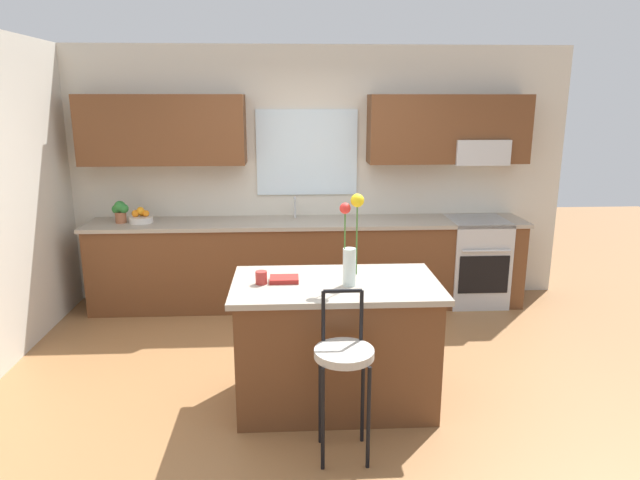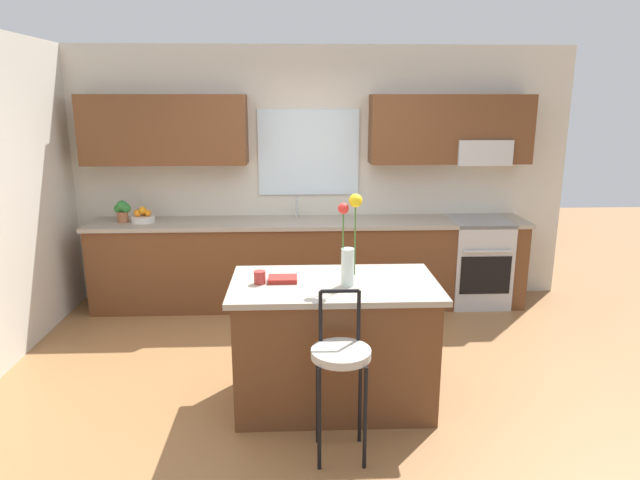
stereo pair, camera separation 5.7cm
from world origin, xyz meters
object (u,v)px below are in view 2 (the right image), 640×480
at_px(mug_ceramic, 260,277).
at_px(potted_plant_small, 122,210).
at_px(oven_range, 477,262).
at_px(fruit_bowl_oranges, 143,217).
at_px(flower_vase, 349,245).
at_px(bar_stool_near, 341,361).
at_px(kitchen_island, 334,343).
at_px(cookbook, 283,279).

relative_size(mug_ceramic, potted_plant_small, 0.40).
bearing_deg(oven_range, mug_ceramic, -137.25).
height_order(oven_range, mug_ceramic, mug_ceramic).
distance_m(oven_range, fruit_bowl_oranges, 3.55).
xyz_separation_m(oven_range, flower_vase, (-1.58, -2.08, 0.74)).
xyz_separation_m(bar_stool_near, mug_ceramic, (-0.51, 0.62, 0.33)).
bearing_deg(potted_plant_small, bar_stool_near, -52.42).
relative_size(oven_range, mug_ceramic, 10.22).
bearing_deg(bar_stool_near, mug_ceramic, 129.90).
height_order(flower_vase, mug_ceramic, flower_vase).
distance_m(kitchen_island, cookbook, 0.59).
height_order(oven_range, potted_plant_small, potted_plant_small).
bearing_deg(mug_ceramic, bar_stool_near, -50.10).
bearing_deg(oven_range, cookbook, -135.76).
bearing_deg(cookbook, potted_plant_small, 130.18).
relative_size(kitchen_island, cookbook, 7.21).
bearing_deg(fruit_bowl_oranges, flower_vase, -47.49).
xyz_separation_m(cookbook, fruit_bowl_oranges, (-1.49, 2.00, 0.04)).
height_order(cookbook, fruit_bowl_oranges, fruit_bowl_oranges).
xyz_separation_m(oven_range, cookbook, (-2.03, -1.98, 0.48)).
bearing_deg(mug_ceramic, cookbook, 15.79).
relative_size(kitchen_island, mug_ceramic, 16.02).
bearing_deg(oven_range, kitchen_island, -129.78).
bearing_deg(bar_stool_near, kitchen_island, 90.00).
relative_size(flower_vase, cookbook, 3.16).
distance_m(fruit_bowl_oranges, potted_plant_small, 0.22).
xyz_separation_m(flower_vase, mug_ceramic, (-0.61, 0.06, -0.24)).
xyz_separation_m(kitchen_island, fruit_bowl_oranges, (-1.85, 2.03, 0.51)).
xyz_separation_m(fruit_bowl_oranges, potted_plant_small, (-0.20, -0.00, 0.07)).
bearing_deg(flower_vase, mug_ceramic, 173.94).
relative_size(flower_vase, mug_ceramic, 7.03).
bearing_deg(cookbook, oven_range, 44.24).
xyz_separation_m(kitchen_island, flower_vase, (0.09, -0.08, 0.74)).
relative_size(flower_vase, fruit_bowl_oranges, 2.64).
xyz_separation_m(mug_ceramic, potted_plant_small, (-1.53, 2.04, 0.08)).
distance_m(bar_stool_near, potted_plant_small, 3.38).
bearing_deg(kitchen_island, flower_vase, -40.52).
bearing_deg(mug_ceramic, fruit_bowl_oranges, 123.01).
xyz_separation_m(oven_range, kitchen_island, (-1.67, -2.01, 0.00)).
distance_m(oven_range, potted_plant_small, 3.76).
xyz_separation_m(mug_ceramic, fruit_bowl_oranges, (-1.33, 2.05, 0.01)).
relative_size(bar_stool_near, cookbook, 5.21).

